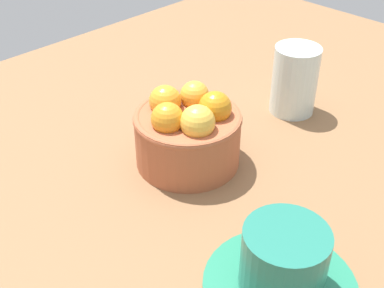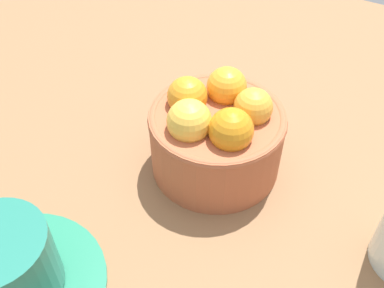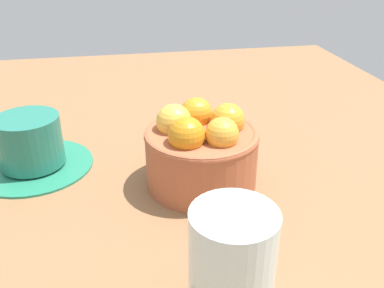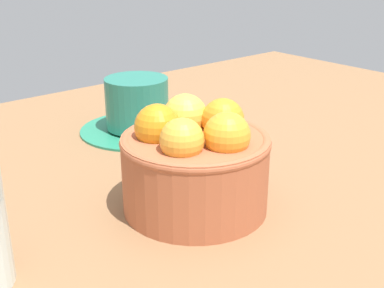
{
  "view_description": "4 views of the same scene",
  "coord_description": "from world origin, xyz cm",
  "views": [
    {
      "loc": [
        37.42,
        38.16,
        39.93
      ],
      "look_at": [
        1.78,
        2.55,
        4.85
      ],
      "focal_mm": 47.24,
      "sensor_mm": 36.0,
      "label": 1
    },
    {
      "loc": [
        -14.11,
        29.92,
        35.74
      ],
      "look_at": [
        1.4,
        2.53,
        4.6
      ],
      "focal_mm": 42.05,
      "sensor_mm": 36.0,
      "label": 2
    },
    {
      "loc": [
        -44.04,
        9.44,
        28.41
      ],
      "look_at": [
        1.4,
        0.91,
        4.86
      ],
      "focal_mm": 39.6,
      "sensor_mm": 36.0,
      "label": 3
    },
    {
      "loc": [
        -27.97,
        -32.47,
        23.26
      ],
      "look_at": [
        0.07,
        0.55,
        6.26
      ],
      "focal_mm": 47.79,
      "sensor_mm": 36.0,
      "label": 4
    }
  ],
  "objects": [
    {
      "name": "ground_plane",
      "position": [
        0.0,
        0.0,
        -1.71
      ],
      "size": [
        126.66,
        90.96,
        3.43
      ],
      "primitive_type": "cube",
      "color": "brown"
    },
    {
      "name": "coffee_cup",
      "position": [
        8.07,
        21.1,
        3.04
      ],
      "size": [
        15.31,
        15.31,
        7.19
      ],
      "color": "#257C5C",
      "rests_on": "ground_plane"
    },
    {
      "name": "terracotta_bowl",
      "position": [
        0.01,
        0.03,
        4.72
      ],
      "size": [
        13.69,
        13.69,
        10.17
      ],
      "color": "#AD5938",
      "rests_on": "ground_plane"
    }
  ]
}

